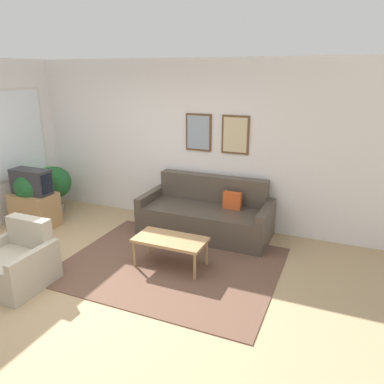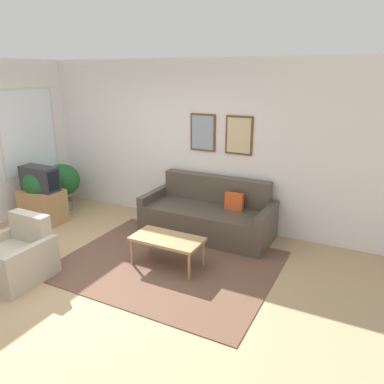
% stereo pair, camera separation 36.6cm
% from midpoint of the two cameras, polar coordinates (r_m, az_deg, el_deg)
% --- Properties ---
extents(ground_plane, '(16.00, 16.00, 0.00)m').
position_cam_midpoint_polar(ground_plane, '(4.97, -14.52, -12.82)').
color(ground_plane, tan).
extents(area_rug, '(2.80, 2.21, 0.01)m').
position_cam_midpoint_polar(area_rug, '(5.15, -1.59, -10.95)').
color(area_rug, brown).
rests_on(area_rug, ground_plane).
extents(wall_back, '(8.00, 0.09, 2.70)m').
position_cam_midpoint_polar(wall_back, '(6.43, -0.67, 7.68)').
color(wall_back, silver).
rests_on(wall_back, ground_plane).
extents(couch, '(2.05, 0.90, 0.89)m').
position_cam_midpoint_polar(couch, '(5.97, 4.30, -3.64)').
color(couch, '#4C4238').
rests_on(couch, ground_plane).
extents(coffee_table, '(0.95, 0.49, 0.41)m').
position_cam_midpoint_polar(coffee_table, '(4.97, -1.69, -7.41)').
color(coffee_table, '#A87F51').
rests_on(coffee_table, ground_plane).
extents(tv_stand, '(0.70, 0.49, 0.58)m').
position_cam_midpoint_polar(tv_stand, '(6.84, -20.35, -2.06)').
color(tv_stand, '#A87F51').
rests_on(tv_stand, ground_plane).
extents(tv, '(0.67, 0.28, 0.41)m').
position_cam_midpoint_polar(tv, '(6.70, -20.79, 1.92)').
color(tv, '#2D2D33').
rests_on(tv, tv_stand).
extents(armchair, '(0.77, 0.76, 0.78)m').
position_cam_midpoint_polar(armchair, '(5.16, -23.35, -9.28)').
color(armchair, '#B2A893').
rests_on(armchair, ground_plane).
extents(potted_plant_tall, '(0.56, 0.56, 0.96)m').
position_cam_midpoint_polar(potted_plant_tall, '(6.80, -20.62, 0.84)').
color(potted_plant_tall, '#935638').
rests_on(potted_plant_tall, ground_plane).
extents(potted_plant_by_window, '(0.56, 0.56, 0.83)m').
position_cam_midpoint_polar(potted_plant_by_window, '(7.48, -18.09, 1.69)').
color(potted_plant_by_window, slate).
rests_on(potted_plant_by_window, ground_plane).
extents(potted_plant_small, '(0.57, 0.57, 0.87)m').
position_cam_midpoint_polar(potted_plant_small, '(7.25, -17.54, 1.63)').
color(potted_plant_small, slate).
rests_on(potted_plant_small, ground_plane).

